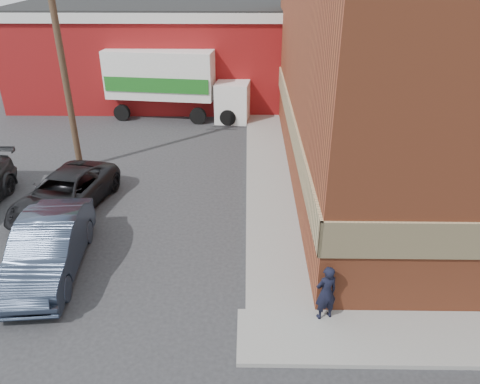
% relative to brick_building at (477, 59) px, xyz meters
% --- Properties ---
extents(ground, '(90.00, 90.00, 0.00)m').
position_rel_brick_building_xyz_m(ground, '(-8.50, -9.00, -4.68)').
color(ground, '#28282B').
rests_on(ground, ground).
extents(brick_building, '(14.25, 18.25, 9.36)m').
position_rel_brick_building_xyz_m(brick_building, '(0.00, 0.00, 0.00)').
color(brick_building, brown).
rests_on(brick_building, ground).
extents(sidewalk_west, '(1.80, 18.00, 0.12)m').
position_rel_brick_building_xyz_m(sidewalk_west, '(-7.90, 0.00, -4.62)').
color(sidewalk_west, gray).
rests_on(sidewalk_west, ground).
extents(warehouse, '(16.30, 8.30, 5.60)m').
position_rel_brick_building_xyz_m(warehouse, '(-14.50, 11.00, -1.87)').
color(warehouse, maroon).
rests_on(warehouse, ground).
extents(utility_pole, '(2.00, 0.26, 9.00)m').
position_rel_brick_building_xyz_m(utility_pole, '(-16.00, 0.00, 0.06)').
color(utility_pole, '#4C3826').
rests_on(utility_pole, ground).
extents(man, '(0.65, 0.53, 1.54)m').
position_rel_brick_building_xyz_m(man, '(-6.82, -9.25, -3.79)').
color(man, black).
rests_on(man, sidewalk_south).
extents(sedan, '(2.14, 4.97, 1.59)m').
position_rel_brick_building_xyz_m(sedan, '(-14.48, -7.27, -3.89)').
color(sedan, '#2A3446').
rests_on(sedan, ground).
extents(suv_a, '(3.17, 5.21, 1.35)m').
position_rel_brick_building_xyz_m(suv_a, '(-15.26, -3.69, -4.01)').
color(suv_a, black).
rests_on(suv_a, ground).
extents(box_truck, '(7.74, 3.08, 3.72)m').
position_rel_brick_building_xyz_m(box_truck, '(-12.71, 6.92, -2.54)').
color(box_truck, white).
rests_on(box_truck, ground).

